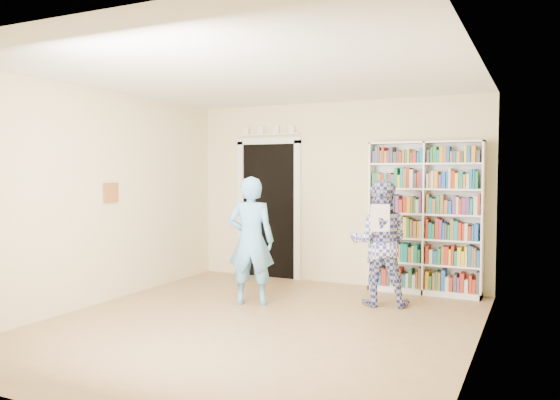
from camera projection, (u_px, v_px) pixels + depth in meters
name	position (u px, v px, depth m)	size (l,w,h in m)	color
floor	(256.00, 325.00, 5.95)	(5.00, 5.00, 0.00)	#946E47
ceiling	(256.00, 75.00, 5.81)	(5.00, 5.00, 0.00)	white
wall_back	(335.00, 193.00, 8.13)	(4.50, 4.50, 0.00)	beige
wall_left	(98.00, 197.00, 6.85)	(5.00, 5.00, 0.00)	beige
wall_right	(476.00, 207.00, 4.91)	(5.00, 5.00, 0.00)	beige
bookshelf	(425.00, 217.00, 7.42)	(1.51, 0.28, 2.08)	white
doorway	(269.00, 203.00, 8.60)	(1.10, 0.08, 2.43)	black
wall_art	(111.00, 193.00, 7.02)	(0.03, 0.25, 0.25)	brown
man_blue	(251.00, 241.00, 6.83)	(0.59, 0.39, 1.61)	#66AFE3
man_plaid	(380.00, 243.00, 6.80)	(0.76, 0.59, 1.56)	navy
paper_sheet	(380.00, 218.00, 6.55)	(0.23, 0.01, 0.33)	white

